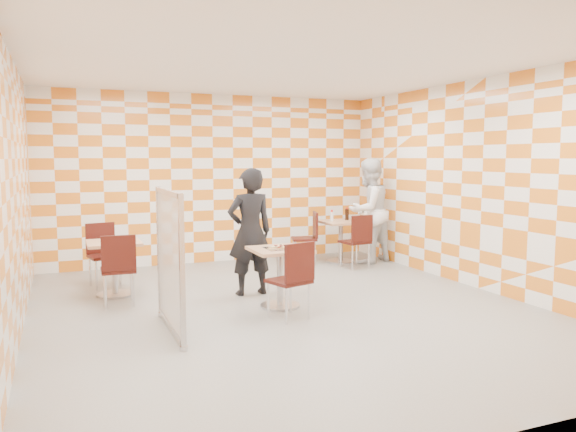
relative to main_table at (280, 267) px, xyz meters
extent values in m
plane|color=gray|center=(0.03, -0.16, -0.51)|extent=(7.00, 7.00, 0.00)
plane|color=white|center=(0.03, -0.16, 2.49)|extent=(7.00, 7.00, 0.00)
plane|color=white|center=(0.03, 3.34, 0.99)|extent=(6.00, 0.00, 6.00)
plane|color=white|center=(-2.97, -0.16, 0.99)|extent=(0.00, 7.00, 7.00)
plane|color=white|center=(3.03, -0.16, 0.99)|extent=(0.00, 7.00, 7.00)
cube|color=tan|center=(0.00, 0.00, 0.22)|extent=(0.70, 0.70, 0.04)
cylinder|color=#A5A5AA|center=(0.00, 0.00, -0.14)|extent=(0.08, 0.08, 0.70)
cylinder|color=#A5A5AA|center=(0.00, 0.00, -0.49)|extent=(0.50, 0.50, 0.03)
cube|color=tan|center=(2.13, 2.41, 0.22)|extent=(0.70, 0.70, 0.04)
cylinder|color=#A5A5AA|center=(2.13, 2.41, -0.14)|extent=(0.08, 0.08, 0.70)
cylinder|color=#A5A5AA|center=(2.13, 2.41, -0.49)|extent=(0.50, 0.50, 0.03)
cube|color=tan|center=(-1.88, 1.40, 0.22)|extent=(0.70, 0.70, 0.04)
cylinder|color=#A5A5AA|center=(-1.88, 1.40, -0.14)|extent=(0.08, 0.08, 0.70)
cylinder|color=#A5A5AA|center=(-1.88, 1.40, -0.49)|extent=(0.50, 0.50, 0.03)
cube|color=#39100B|center=(-0.10, -0.54, -0.06)|extent=(0.52, 0.52, 0.04)
cube|color=#39100B|center=(-0.04, -0.73, 0.19)|extent=(0.41, 0.16, 0.45)
cylinder|color=silver|center=(0.01, -0.33, -0.29)|extent=(0.03, 0.03, 0.43)
cylinder|color=silver|center=(-0.31, -0.42, -0.29)|extent=(0.03, 0.03, 0.43)
cylinder|color=silver|center=(0.11, -0.65, -0.29)|extent=(0.03, 0.03, 0.43)
cylinder|color=silver|center=(-0.21, -0.75, -0.29)|extent=(0.03, 0.03, 0.43)
cube|color=#39100B|center=(2.10, 1.85, -0.06)|extent=(0.47, 0.47, 0.04)
cube|color=#39100B|center=(2.13, 1.65, 0.19)|extent=(0.42, 0.09, 0.45)
cylinder|color=silver|center=(2.25, 2.04, -0.29)|extent=(0.03, 0.03, 0.43)
cylinder|color=silver|center=(1.91, 1.99, -0.29)|extent=(0.03, 0.03, 0.43)
cylinder|color=silver|center=(2.29, 1.70, -0.29)|extent=(0.03, 0.03, 0.43)
cylinder|color=silver|center=(1.95, 1.66, -0.29)|extent=(0.03, 0.03, 0.43)
cube|color=#39100B|center=(1.45, 2.51, -0.06)|extent=(0.52, 0.52, 0.04)
cube|color=#39100B|center=(1.64, 2.45, 0.19)|extent=(0.16, 0.41, 0.45)
cylinder|color=silver|center=(1.33, 2.72, -0.29)|extent=(0.03, 0.03, 0.43)
cylinder|color=silver|center=(1.24, 2.40, -0.29)|extent=(0.03, 0.03, 0.43)
cylinder|color=silver|center=(1.66, 2.62, -0.29)|extent=(0.03, 0.03, 0.43)
cylinder|color=silver|center=(1.56, 2.30, -0.29)|extent=(0.03, 0.03, 0.43)
cube|color=#39100B|center=(-1.88, 0.89, -0.06)|extent=(0.43, 0.43, 0.04)
cube|color=#39100B|center=(-1.89, 0.69, 0.19)|extent=(0.42, 0.05, 0.45)
cylinder|color=silver|center=(-1.71, 1.05, -0.29)|extent=(0.03, 0.03, 0.43)
cylinder|color=silver|center=(-2.05, 1.06, -0.29)|extent=(0.03, 0.03, 0.43)
cylinder|color=silver|center=(-1.72, 0.71, -0.29)|extent=(0.03, 0.03, 0.43)
cylinder|color=silver|center=(-2.06, 0.72, -0.29)|extent=(0.03, 0.03, 0.43)
cube|color=#39100B|center=(-1.96, 1.99, -0.06)|extent=(0.49, 0.49, 0.04)
cube|color=#39100B|center=(-2.00, 2.19, 0.19)|extent=(0.42, 0.12, 0.45)
cylinder|color=silver|center=(-2.10, 1.79, -0.29)|extent=(0.03, 0.03, 0.43)
cylinder|color=silver|center=(-1.76, 1.86, -0.29)|extent=(0.03, 0.03, 0.43)
cylinder|color=silver|center=(-2.16, 2.12, -0.29)|extent=(0.03, 0.03, 0.43)
cylinder|color=silver|center=(-1.83, 2.19, -0.29)|extent=(0.03, 0.03, 0.43)
cube|color=white|center=(-1.47, -0.52, 0.29)|extent=(0.02, 1.30, 1.40)
cube|color=#B2B2B7|center=(-1.47, -0.52, 1.01)|extent=(0.05, 1.30, 0.05)
cube|color=#B2B2B7|center=(-1.47, -0.52, -0.43)|extent=(0.05, 1.30, 0.05)
cube|color=#B2B2B7|center=(-1.47, -1.17, 0.29)|extent=(0.05, 0.05, 1.50)
cylinder|color=#B2B2B7|center=(-1.47, -1.17, -0.48)|extent=(0.08, 0.08, 0.05)
cube|color=#B2B2B7|center=(-1.47, 0.13, 0.29)|extent=(0.05, 0.05, 1.50)
cylinder|color=#B2B2B7|center=(-1.47, 0.13, -0.48)|extent=(0.08, 0.08, 0.05)
imported|color=black|center=(-0.14, 0.77, 0.36)|extent=(0.65, 0.44, 1.74)
imported|color=white|center=(2.58, 2.22, 0.43)|extent=(1.09, 0.97, 1.87)
cube|color=silver|center=(0.00, -0.02, 0.24)|extent=(0.38, 0.34, 0.01)
cone|color=tan|center=(0.00, -0.02, 0.26)|extent=(0.40, 0.40, 0.02)
cone|color=#F2D88C|center=(0.00, 0.00, 0.27)|extent=(0.33, 0.33, 0.01)
cylinder|color=maroon|center=(-0.06, -0.12, 0.28)|extent=(0.04, 0.04, 0.01)
cylinder|color=maroon|center=(0.05, -0.11, 0.28)|extent=(0.04, 0.04, 0.01)
cylinder|color=maroon|center=(0.00, -0.04, 0.28)|extent=(0.04, 0.04, 0.01)
cylinder|color=maroon|center=(-0.05, 0.01, 0.28)|extent=(0.04, 0.04, 0.01)
cylinder|color=maroon|center=(0.06, -0.01, 0.28)|extent=(0.04, 0.04, 0.01)
torus|color=black|center=(0.05, -0.05, 0.28)|extent=(0.03, 0.03, 0.01)
torus|color=black|center=(-0.02, -0.08, 0.28)|extent=(0.03, 0.03, 0.01)
torus|color=black|center=(0.02, 0.02, 0.28)|extent=(0.03, 0.03, 0.01)
torus|color=black|center=(-0.07, -0.04, 0.28)|extent=(0.03, 0.03, 0.01)
cylinder|color=white|center=(1.98, 2.49, 0.32)|extent=(0.06, 0.06, 0.16)
cylinder|color=red|center=(1.98, 2.49, 0.42)|extent=(0.04, 0.04, 0.04)
cylinder|color=black|center=(2.30, 2.52, 0.34)|extent=(0.07, 0.07, 0.20)
cylinder|color=red|center=(2.30, 2.52, 0.46)|extent=(0.03, 0.03, 0.03)
camera|label=1|loc=(-2.55, -6.49, 1.38)|focal=35.00mm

